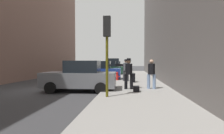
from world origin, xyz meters
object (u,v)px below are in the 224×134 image
(parked_blue_sedan, at_px, (98,71))
(rolling_suitcase, at_px, (133,78))
(pedestrian_with_beanie, at_px, (126,69))
(traffic_light, at_px, (107,39))
(pedestrian_with_fedora, at_px, (129,72))
(parked_dark_green_sedan, at_px, (107,69))
(parked_black_suv, at_px, (112,66))
(parked_silver_sedan, at_px, (115,66))
(duffel_bag, at_px, (136,89))
(pedestrian_in_jeans, at_px, (151,72))
(parked_gray_coupe, at_px, (80,77))
(fire_hydrant, at_px, (117,76))

(parked_blue_sedan, relative_size, rolling_suitcase, 4.09)
(pedestrian_with_beanie, bearing_deg, parked_blue_sedan, 147.54)
(traffic_light, height_order, pedestrian_with_fedora, traffic_light)
(parked_dark_green_sedan, distance_m, parked_black_suv, 5.77)
(parked_silver_sedan, xyz_separation_m, duffel_bag, (3.22, -24.48, -0.56))
(parked_blue_sedan, relative_size, parked_dark_green_sedan, 1.00)
(parked_dark_green_sedan, distance_m, pedestrian_in_jeans, 12.43)
(parked_blue_sedan, bearing_deg, parked_silver_sedan, 90.00)
(parked_gray_coupe, relative_size, pedestrian_in_jeans, 2.49)
(parked_dark_green_sedan, height_order, duffel_bag, parked_dark_green_sedan)
(parked_dark_green_sedan, bearing_deg, pedestrian_in_jeans, -70.58)
(pedestrian_with_beanie, distance_m, pedestrian_in_jeans, 4.29)
(parked_gray_coupe, relative_size, pedestrian_with_beanie, 2.40)
(parked_blue_sedan, relative_size, pedestrian_with_fedora, 2.39)
(traffic_light, xyz_separation_m, pedestrian_in_jeans, (2.28, 2.54, -1.65))
(pedestrian_in_jeans, bearing_deg, fire_hydrant, 116.86)
(parked_gray_coupe, bearing_deg, pedestrian_with_beanie, 59.49)
(parked_dark_green_sedan, bearing_deg, rolling_suitcase, -69.81)
(pedestrian_with_beanie, distance_m, duffel_bag, 5.10)
(pedestrian_with_beanie, distance_m, pedestrian_with_fedora, 4.23)
(pedestrian_with_beanie, xyz_separation_m, pedestrian_in_jeans, (1.57, -3.99, -0.03))
(parked_blue_sedan, bearing_deg, rolling_suitcase, -37.39)
(parked_gray_coupe, xyz_separation_m, pedestrian_in_jeans, (4.13, 0.35, 0.26))
(duffel_bag, bearing_deg, rolling_suitcase, 91.32)
(pedestrian_in_jeans, xyz_separation_m, duffel_bag, (-0.92, -0.99, -0.81))
(duffel_bag, bearing_deg, parked_gray_coupe, 168.78)
(traffic_light, relative_size, pedestrian_in_jeans, 2.11)
(parked_black_suv, bearing_deg, parked_gray_coupe, -90.00)
(parked_blue_sedan, xyz_separation_m, parked_dark_green_sedan, (-0.00, 6.10, 0.00))
(fire_hydrant, bearing_deg, traffic_light, -89.60)
(parked_gray_coupe, distance_m, pedestrian_with_beanie, 5.06)
(parked_black_suv, height_order, pedestrian_with_fedora, parked_black_suv)
(parked_gray_coupe, bearing_deg, parked_dark_green_sedan, 90.00)
(traffic_light, distance_m, pedestrian_with_beanie, 6.77)
(parked_blue_sedan, distance_m, parked_dark_green_sedan, 6.10)
(parked_blue_sedan, relative_size, parked_silver_sedan, 1.00)
(traffic_light, bearing_deg, fire_hydrant, 90.40)
(pedestrian_with_beanie, relative_size, duffel_bag, 4.04)
(parked_black_suv, relative_size, duffel_bag, 10.58)
(pedestrian_in_jeans, distance_m, duffel_bag, 1.58)
(parked_silver_sedan, relative_size, pedestrian_with_fedora, 2.39)
(parked_blue_sedan, distance_m, duffel_bag, 7.38)
(pedestrian_with_fedora, relative_size, duffel_bag, 4.04)
(traffic_light, xyz_separation_m, pedestrian_with_fedora, (0.96, 2.31, -1.62))
(duffel_bag, bearing_deg, pedestrian_with_beanie, 97.48)
(parked_black_suv, xyz_separation_m, traffic_light, (1.85, -20.03, 1.73))
(parked_black_suv, relative_size, pedestrian_with_beanie, 2.62)
(parked_gray_coupe, xyz_separation_m, rolling_suitcase, (3.12, 3.59, -0.36))
(parked_black_suv, bearing_deg, parked_dark_green_sedan, -90.00)
(parked_gray_coupe, xyz_separation_m, pedestrian_with_fedora, (2.82, 0.13, 0.29))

